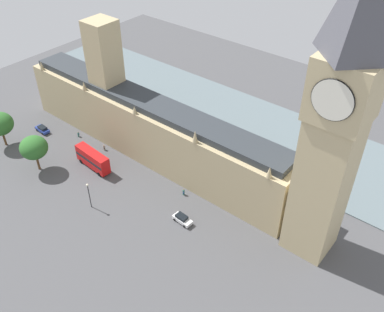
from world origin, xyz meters
The scene contains 13 objects.
ground_plane centered at (0.00, 0.00, 0.00)m, with size 149.36×149.36×0.00m, color #4C4C4F.
river_thames centered at (-27.91, 0.00, 0.12)m, with size 30.16×134.42×0.25m, color slate.
parliament_building centered at (-1.99, -1.42, 8.52)m, with size 10.22×79.36×31.52m.
clock_tower centered at (-0.07, 44.93, 30.86)m, with size 9.62×9.62×59.65m.
car_blue_by_river_gate centered at (9.98, -30.03, 0.89)m, with size 2.10×4.61×1.74m.
double_decker_bus_kerbside centered at (11.24, -7.10, 2.63)m, with size 3.23×10.64×4.75m.
car_white_opposite_hall centered at (11.51, 21.66, 0.89)m, with size 2.17×4.56×1.74m.
pedestrian_leading centered at (4.85, -10.56, 0.75)m, with size 0.68×0.69×1.67m.
pedestrian_midblock centered at (5.23, -20.55, 0.70)m, with size 0.59×0.49×1.56m.
pedestrian_near_tower centered at (4.83, 16.40, 0.75)m, with size 0.70×0.65×1.67m.
plane_tree_trailing centered at (19.73, -32.47, 6.54)m, with size 6.93×6.93×9.50m.
plane_tree_far_end centered at (20.13, -17.02, 6.45)m, with size 6.59×6.59×9.27m.
street_lamp_corner centered at (20.75, 3.20, 4.65)m, with size 0.56×0.56×6.72m.
Camera 1 is at (58.87, 63.01, 66.16)m, focal length 39.72 mm.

